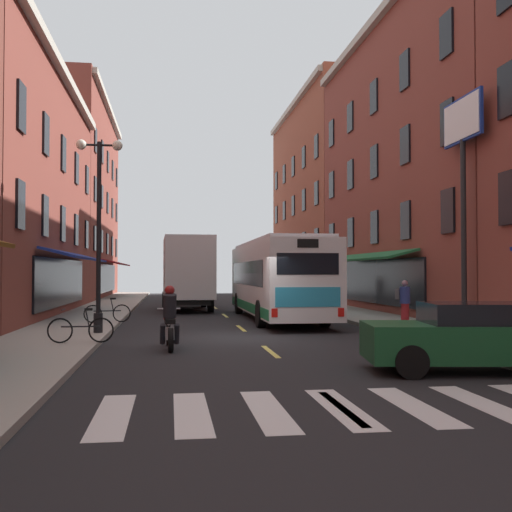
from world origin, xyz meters
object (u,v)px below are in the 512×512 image
object	(u,v)px
billboard_sign	(463,155)
pedestrian_near	(404,302)
motorcycle_rider	(170,322)
pedestrian_mid	(337,291)
street_lamp_twin	(99,226)
box_truck	(187,273)
bicycle_mid	(107,313)
sedan_near	(479,336)
bicycle_near	(81,329)
sedan_mid	(182,291)
transit_bus	(277,279)

from	to	relation	value
billboard_sign	pedestrian_near	size ratio (longest dim) A/B	4.84
pedestrian_near	motorcycle_rider	bearing A→B (deg)	-8.79
pedestrian_mid	street_lamp_twin	size ratio (longest dim) A/B	0.28
billboard_sign	motorcycle_rider	bearing A→B (deg)	-163.51
box_truck	bicycle_mid	world-z (taller)	box_truck
sedan_near	pedestrian_near	size ratio (longest dim) A/B	2.94
box_truck	pedestrian_mid	xyz separation A→B (m)	(7.76, -1.26, -0.96)
box_truck	bicycle_near	size ratio (longest dim) A/B	4.57
sedan_near	street_lamp_twin	bearing A→B (deg)	136.67
sedan_near	street_lamp_twin	size ratio (longest dim) A/B	0.78
billboard_sign	bicycle_near	xyz separation A→B (m)	(-11.89, -2.33, -5.38)
pedestrian_near	pedestrian_mid	distance (m)	10.68
sedan_mid	bicycle_near	bearing A→B (deg)	-96.66
sedan_mid	street_lamp_twin	xyz separation A→B (m)	(-3.00, -24.03, 2.71)
sedan_near	motorcycle_rider	bearing A→B (deg)	143.26
box_truck	pedestrian_mid	size ratio (longest dim) A/B	4.62
sedan_mid	bicycle_near	size ratio (longest dim) A/B	2.68
bicycle_mid	motorcycle_rider	bearing A→B (deg)	-72.26
box_truck	motorcycle_rider	xyz separation A→B (m)	(-0.88, -16.35, -1.26)
motorcycle_rider	transit_bus	bearing A→B (deg)	64.42
pedestrian_near	street_lamp_twin	world-z (taller)	street_lamp_twin
box_truck	bicycle_near	bearing A→B (deg)	-101.42
pedestrian_mid	billboard_sign	bearing A→B (deg)	-160.50
sedan_mid	motorcycle_rider	xyz separation A→B (m)	(-0.81, -27.31, -0.01)
transit_bus	bicycle_mid	world-z (taller)	transit_bus
transit_bus	box_truck	size ratio (longest dim) A/B	1.54
box_truck	bicycle_mid	bearing A→B (deg)	-109.03
billboard_sign	bicycle_mid	bearing A→B (deg)	159.98
bicycle_near	pedestrian_mid	world-z (taller)	pedestrian_mid
sedan_mid	pedestrian_near	world-z (taller)	pedestrian_near
pedestrian_mid	street_lamp_twin	xyz separation A→B (m)	(-10.83, -11.81, 2.42)
pedestrian_near	box_truck	bearing A→B (deg)	-95.95
bicycle_near	bicycle_mid	size ratio (longest dim) A/B	1.02
motorcycle_rider	pedestrian_near	distance (m)	9.27
billboard_sign	motorcycle_rider	world-z (taller)	billboard_sign
motorcycle_rider	bicycle_mid	bearing A→B (deg)	107.74
billboard_sign	pedestrian_near	world-z (taller)	billboard_sign
billboard_sign	bicycle_near	distance (m)	13.26
sedan_mid	transit_bus	bearing A→B (deg)	-78.60
sedan_mid	motorcycle_rider	bearing A→B (deg)	-91.70
sedan_near	pedestrian_mid	bearing A→B (deg)	82.80
billboard_sign	sedan_near	distance (m)	9.67
sedan_near	bicycle_mid	world-z (taller)	sedan_near
motorcycle_rider	bicycle_near	bearing A→B (deg)	167.78
sedan_mid	street_lamp_twin	size ratio (longest dim) A/B	0.77
pedestrian_near	pedestrian_mid	world-z (taller)	pedestrian_mid
sedan_mid	bicycle_mid	bearing A→B (deg)	-98.75
billboard_sign	pedestrian_mid	world-z (taller)	billboard_sign
billboard_sign	street_lamp_twin	world-z (taller)	billboard_sign
box_truck	motorcycle_rider	bearing A→B (deg)	-93.09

